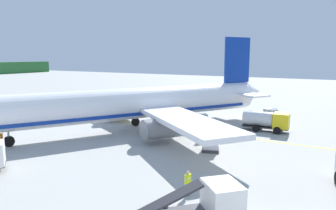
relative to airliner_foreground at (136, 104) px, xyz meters
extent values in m
cylinder|color=white|center=(-0.49, 0.29, 0.11)|extent=(32.75, 21.92, 3.80)
cone|color=white|center=(16.27, -9.87, 0.51)|extent=(4.41, 4.42, 3.23)
cube|color=white|center=(-3.52, -8.56, -0.56)|extent=(13.50, 15.64, 0.50)
cylinder|color=slate|center=(-3.63, -5.28, -1.76)|extent=(3.88, 3.54, 2.20)
cube|color=white|center=(5.96, 7.07, -0.56)|extent=(11.16, 16.52, 0.50)
cylinder|color=slate|center=(3.00, 5.66, -1.76)|extent=(3.88, 3.54, 2.20)
cube|color=navy|center=(13.62, -8.26, 5.26)|extent=(3.95, 2.59, 6.50)
cube|color=white|center=(13.62, -8.26, 0.51)|extent=(8.13, 10.55, 0.24)
cube|color=navy|center=(-0.49, 0.29, -0.94)|extent=(29.57, 19.89, 0.36)
cylinder|color=black|center=(-12.18, 7.39, -2.84)|extent=(1.12, 0.87, 1.10)
cylinder|color=gray|center=(-12.18, 7.39, -2.04)|extent=(0.20, 0.20, 0.50)
cylinder|color=black|center=(-0.55, -2.71, -2.84)|extent=(1.12, 0.87, 1.10)
cylinder|color=gray|center=(-0.55, -2.71, -2.04)|extent=(0.20, 0.20, 0.50)
cylinder|color=black|center=(2.14, 1.74, -2.84)|extent=(1.12, 0.87, 1.10)
cylinder|color=gray|center=(2.14, 1.74, -2.04)|extent=(0.20, 0.20, 0.50)
cube|color=#192333|center=(-16.49, 1.41, -1.53)|extent=(1.14, 1.55, 0.94)
cube|color=yellow|center=(8.06, -15.78, -1.89)|extent=(2.30, 1.92, 1.80)
cube|color=#192333|center=(8.10, -16.63, -1.53)|extent=(1.85, 0.19, 0.94)
cylinder|color=silver|center=(7.89, -13.01, -1.89)|extent=(2.00, 3.65, 1.80)
cube|color=#262628|center=(7.95, -13.91, -2.87)|extent=(1.86, 5.62, 0.16)
cylinder|color=black|center=(9.14, -15.41, -2.94)|extent=(0.33, 0.91, 0.90)
cylinder|color=black|center=(6.94, -15.54, -2.94)|extent=(0.33, 0.91, 0.90)
cylinder|color=black|center=(8.99, -12.95, -2.94)|extent=(0.33, 0.91, 0.90)
cylinder|color=black|center=(6.80, -13.08, -2.94)|extent=(0.33, 0.91, 0.90)
cube|color=white|center=(-15.48, -16.89, -1.89)|extent=(2.83, 2.83, 1.80)
cube|color=#192333|center=(-14.88, -17.48, -1.53)|extent=(1.36, 1.37, 0.94)
cube|color=#2D2D33|center=(-17.91, -14.47, -1.69)|extent=(3.75, 3.72, 1.86)
cylinder|color=black|center=(-14.92, -15.89, -2.94)|extent=(0.84, 0.83, 0.90)
cube|color=#333338|center=(13.54, -13.34, -3.24)|extent=(2.18, 2.18, 0.30)
cube|color=#B2B7C1|center=(13.54, -13.34, -2.29)|extent=(1.91, 1.91, 1.60)
cube|color=#B2B7C1|center=(13.31, -13.78, -1.64)|extent=(1.55, 1.19, 0.54)
cube|color=#333338|center=(-3.25, -11.21, -3.24)|extent=(2.10, 2.10, 0.30)
cube|color=silver|center=(-3.25, -11.21, -2.35)|extent=(1.84, 1.84, 1.49)
cube|color=silver|center=(-3.07, -11.68, -1.75)|extent=(1.56, 1.07, 0.54)
cube|color=#333338|center=(5.60, -6.05, -3.24)|extent=(1.96, 1.96, 0.30)
cube|color=#B2B7C1|center=(5.60, -6.05, -2.38)|extent=(1.74, 1.74, 1.41)
cube|color=#B2B7C1|center=(5.52, -6.58, -1.83)|extent=(1.62, 0.84, 0.56)
cylinder|color=#191E33|center=(-13.13, -13.68, -2.96)|extent=(0.14, 0.14, 0.85)
cylinder|color=#191E33|center=(-13.31, -13.64, -2.96)|extent=(0.14, 0.14, 0.85)
cube|color=#CCE519|center=(-13.22, -13.66, -2.22)|extent=(0.48, 0.32, 0.64)
cube|color=silver|center=(-13.22, -13.66, -2.19)|extent=(0.49, 0.33, 0.06)
sphere|color=tan|center=(-13.22, -13.66, -1.78)|extent=(0.23, 0.23, 0.23)
cylinder|color=#CCE519|center=(-12.96, -13.72, -2.19)|extent=(0.09, 0.09, 0.61)
cylinder|color=#CCE519|center=(-13.48, -13.59, -2.19)|extent=(0.09, 0.09, 0.61)
cylinder|color=#191E33|center=(-12.70, 7.94, -2.99)|extent=(0.14, 0.14, 0.81)
cube|color=orange|center=(-12.79, 7.95, -2.28)|extent=(0.47, 0.29, 0.61)
cube|color=silver|center=(-12.79, 7.95, -2.25)|extent=(0.48, 0.30, 0.06)
cylinder|color=orange|center=(-12.53, 7.90, -2.25)|extent=(0.09, 0.09, 0.57)
cube|color=yellow|center=(3.34, -4.71, -3.39)|extent=(0.30, 60.00, 0.01)
camera|label=1|loc=(-30.91, -22.33, 5.88)|focal=33.29mm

